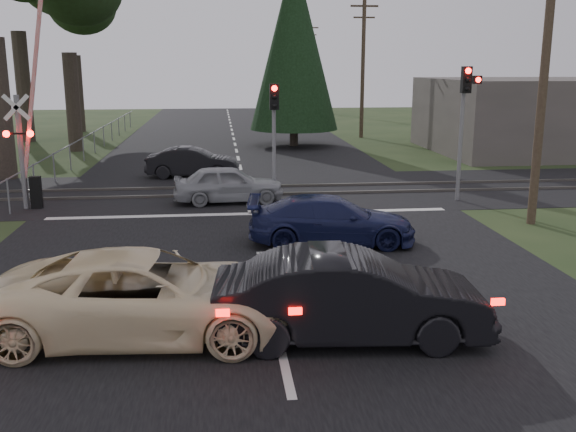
{
  "coord_description": "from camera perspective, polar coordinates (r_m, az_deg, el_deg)",
  "views": [
    {
      "loc": [
        -0.97,
        -12.19,
        4.76
      ],
      "look_at": [
        0.6,
        2.34,
        1.3
      ],
      "focal_mm": 40.0,
      "sensor_mm": 36.0,
      "label": 1
    }
  ],
  "objects": [
    {
      "name": "rail_near",
      "position": [
        23.88,
        -3.71,
        1.92
      ],
      "size": [
        120.0,
        0.12,
        0.1
      ],
      "primitive_type": "cube",
      "color": "#59544C",
      "rests_on": "ground"
    },
    {
      "name": "fence_left",
      "position": [
        35.68,
        -17.2,
        5.06
      ],
      "size": [
        0.1,
        36.0,
        1.2
      ],
      "primitive_type": null,
      "color": "slate",
      "rests_on": "ground"
    },
    {
      "name": "utility_pole_mid",
      "position": [
        43.24,
        6.67,
        13.19
      ],
      "size": [
        1.8,
        0.26,
        9.0
      ],
      "color": "#4C3D2D",
      "rests_on": "ground"
    },
    {
      "name": "traffic_signal_center",
      "position": [
        23.04,
        -1.24,
        8.45
      ],
      "size": [
        0.32,
        0.48,
        4.1
      ],
      "color": "slate",
      "rests_on": "ground"
    },
    {
      "name": "stop_line",
      "position": [
        20.96,
        -3.34,
        0.21
      ],
      "size": [
        13.0,
        0.35,
        0.0
      ],
      "primitive_type": "cube",
      "color": "silver",
      "rests_on": "ground"
    },
    {
      "name": "blue_sedan",
      "position": [
        17.35,
        3.89,
        -0.4
      ],
      "size": [
        4.66,
        2.28,
        1.3
      ],
      "primitive_type": "imported",
      "rotation": [
        0.0,
        0.0,
        1.47
      ],
      "color": "#161B44",
      "rests_on": "ground"
    },
    {
      "name": "ground",
      "position": [
        13.13,
        -1.51,
        -7.95
      ],
      "size": [
        120.0,
        120.0,
        0.0
      ],
      "primitive_type": "plane",
      "color": "#213217",
      "rests_on": "ground"
    },
    {
      "name": "rail_corridor",
      "position": [
        24.67,
        -3.79,
        2.18
      ],
      "size": [
        120.0,
        8.0,
        0.01
      ],
      "primitive_type": "cube",
      "color": "black",
      "rests_on": "ground"
    },
    {
      "name": "silver_car",
      "position": [
        22.67,
        -5.3,
        2.84
      ],
      "size": [
        3.94,
        1.76,
        1.31
      ],
      "primitive_type": "imported",
      "rotation": [
        0.0,
        0.0,
        1.63
      ],
      "color": "#909497",
      "rests_on": "ground"
    },
    {
      "name": "crossing_signal",
      "position": [
        23.03,
        -22.11,
        5.61
      ],
      "size": [
        1.62,
        0.38,
        6.96
      ],
      "color": "slate",
      "rests_on": "ground"
    },
    {
      "name": "cream_coupe",
      "position": [
        11.76,
        -12.52,
        -6.9
      ],
      "size": [
        5.62,
        2.86,
        1.52
      ],
      "primitive_type": "imported",
      "rotation": [
        0.0,
        0.0,
        1.51
      ],
      "color": "#F8E2B2",
      "rests_on": "ground"
    },
    {
      "name": "building_right",
      "position": [
        39.2,
        23.06,
        8.24
      ],
      "size": [
        14.0,
        10.0,
        4.0
      ],
      "primitive_type": "cube",
      "color": "#59514C",
      "rests_on": "ground"
    },
    {
      "name": "utility_pole_near",
      "position": [
        20.51,
        21.87,
        12.29
      ],
      "size": [
        1.8,
        0.26,
        9.0
      ],
      "color": "#4C3D2D",
      "rests_on": "ground"
    },
    {
      "name": "dark_hatchback",
      "position": [
        11.36,
        5.6,
        -7.19
      ],
      "size": [
        4.92,
        2.03,
        1.58
      ],
      "primitive_type": "imported",
      "rotation": [
        0.0,
        0.0,
        1.49
      ],
      "color": "black",
      "rests_on": "ground"
    },
    {
      "name": "road",
      "position": [
        22.72,
        -3.57,
        1.21
      ],
      "size": [
        14.0,
        100.0,
        0.01
      ],
      "primitive_type": "cube",
      "color": "black",
      "rests_on": "ground"
    },
    {
      "name": "utility_pole_far",
      "position": [
        67.86,
        1.92,
        13.29
      ],
      "size": [
        1.8,
        0.26,
        9.0
      ],
      "color": "#4C3D2D",
      "rests_on": "ground"
    },
    {
      "name": "traffic_signal_right",
      "position": [
        23.33,
        15.48,
        9.29
      ],
      "size": [
        0.68,
        0.48,
        4.7
      ],
      "color": "slate",
      "rests_on": "ground"
    },
    {
      "name": "rail_far",
      "position": [
        25.45,
        -3.87,
        2.63
      ],
      "size": [
        120.0,
        0.12,
        0.1
      ],
      "primitive_type": "cube",
      "color": "#59544C",
      "rests_on": "ground"
    },
    {
      "name": "dark_car_far",
      "position": [
        28.01,
        -8.47,
        4.73
      ],
      "size": [
        4.04,
        1.73,
        1.29
      ],
      "primitive_type": "imported",
      "rotation": [
        0.0,
        0.0,
        1.48
      ],
      "color": "black",
      "rests_on": "ground"
    },
    {
      "name": "conifer_tree",
      "position": [
        38.47,
        0.54,
        15.16
      ],
      "size": [
        5.2,
        5.2,
        11.0
      ],
      "color": "#473D33",
      "rests_on": "ground"
    }
  ]
}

